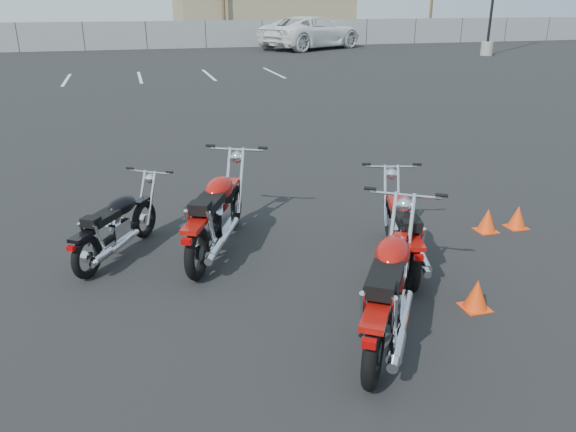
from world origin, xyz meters
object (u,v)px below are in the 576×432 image
object	(u,v)px
motorcycle_second_black	(117,226)
motorcycle_rear_red	(389,288)
motorcycle_front_red	(217,214)
motorcycle_third_red	(403,229)
white_van	(312,23)

from	to	relation	value
motorcycle_second_black	motorcycle_rear_red	world-z (taller)	motorcycle_rear_red
motorcycle_front_red	motorcycle_second_black	xyz separation A→B (m)	(-1.27, 0.19, -0.11)
motorcycle_front_red	motorcycle_second_black	world-z (taller)	motorcycle_front_red
motorcycle_second_black	motorcycle_rear_red	xyz separation A→B (m)	(2.57, -2.68, 0.11)
motorcycle_second_black	motorcycle_rear_red	distance (m)	3.72
motorcycle_second_black	motorcycle_third_red	world-z (taller)	motorcycle_third_red
motorcycle_front_red	motorcycle_third_red	size ratio (longest dim) A/B	1.10
motorcycle_front_red	white_van	size ratio (longest dim) A/B	0.26
motorcycle_front_red	motorcycle_rear_red	xyz separation A→B (m)	(1.30, -2.48, 0.00)
motorcycle_front_red	motorcycle_rear_red	world-z (taller)	motorcycle_rear_red
motorcycle_front_red	white_van	world-z (taller)	white_van
motorcycle_second_black	motorcycle_third_red	bearing A→B (deg)	-19.25
motorcycle_front_red	motorcycle_third_red	world-z (taller)	motorcycle_front_red
motorcycle_rear_red	white_van	distance (m)	35.02
motorcycle_rear_red	motorcycle_front_red	bearing A→B (deg)	117.62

